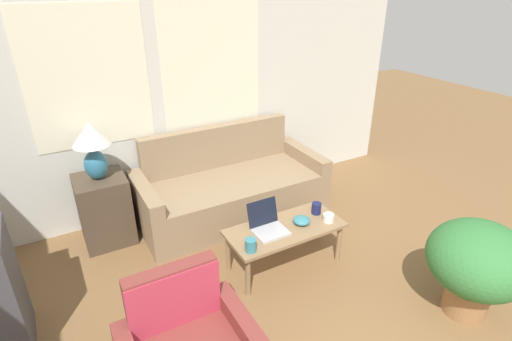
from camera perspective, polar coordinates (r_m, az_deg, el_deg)
name	(u,v)px	position (r m, az deg, el deg)	size (l,w,h in m)	color
wall_back	(163,94)	(4.26, -13.10, 10.58)	(5.94, 0.06, 2.60)	silver
couch	(230,189)	(4.42, -3.79, -2.69)	(2.01, 0.87, 0.92)	#937A5B
side_table	(105,209)	(4.18, -20.81, -5.23)	(0.46, 0.46, 0.69)	#4C3D2D
table_lamp	(92,144)	(3.89, -22.38, 3.47)	(0.34, 0.34, 0.55)	teal
coffee_table	(285,232)	(3.58, 4.16, -8.72)	(1.05, 0.47, 0.41)	#8E704C
laptop	(268,225)	(3.48, 1.66, -7.73)	(0.28, 0.29, 0.24)	#B7B7BC
cup_navy	(316,208)	(3.75, 8.62, -5.37)	(0.09, 0.09, 0.11)	#191E4C
cup_yellow	(251,245)	(3.24, -0.77, -10.63)	(0.09, 0.09, 0.11)	teal
cup_white	(328,218)	(3.67, 10.31, -6.65)	(0.10, 0.10, 0.07)	white
snack_bowl	(302,220)	(3.60, 6.53, -7.09)	(0.15, 0.15, 0.07)	teal
potted_plant	(477,262)	(3.46, 29.04, -11.34)	(0.74, 0.74, 0.79)	#996B42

